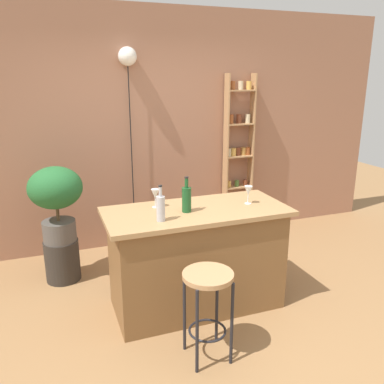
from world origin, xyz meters
The scene contains 12 objects.
ground centered at (0.00, 0.00, 0.00)m, with size 12.00×12.00×0.00m, color olive.
back_wall centered at (0.00, 1.95, 1.40)m, with size 6.40×0.10×2.80m, color #9E6B51.
kitchen_counter centered at (0.00, 0.30, 0.47)m, with size 1.59×0.72×0.93m.
bar_stool centered at (-0.18, -0.39, 0.52)m, with size 0.37×0.37×0.69m.
spice_shelf centered at (1.15, 1.81, 1.02)m, with size 0.38×0.14×2.06m.
plant_stool centered at (-1.12, 1.22, 0.21)m, with size 0.35×0.35×0.43m, color #2D2823.
potted_plant centered at (-1.12, 1.22, 0.90)m, with size 0.52×0.47×0.76m.
bottle_sauce_amber centered at (-0.37, 0.13, 1.03)m, with size 0.07×0.07×0.29m.
bottle_vinegar centered at (-0.10, 0.27, 1.04)m, with size 0.08×0.08×0.30m.
wine_glass_left centered at (-0.32, 0.48, 1.04)m, with size 0.07×0.07×0.16m.
wine_glass_center centered at (0.49, 0.28, 1.04)m, with size 0.07×0.07×0.16m.
pendant_globe_light centered at (-0.23, 1.84, 2.19)m, with size 0.21×0.21×2.34m.
Camera 1 is at (-1.16, -2.73, 2.03)m, focal length 37.32 mm.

